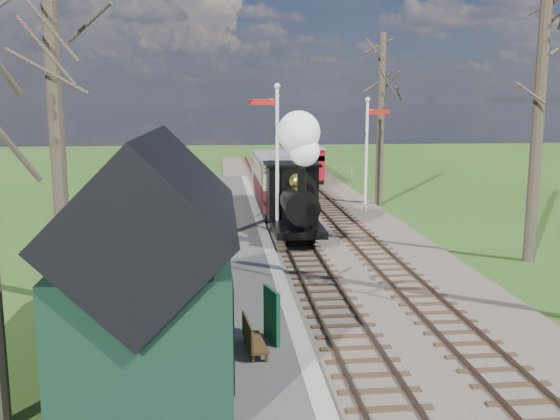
{
  "coord_description": "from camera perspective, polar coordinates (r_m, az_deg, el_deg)",
  "views": [
    {
      "loc": [
        -2.97,
        -8.33,
        5.58
      ],
      "look_at": [
        -0.78,
        14.06,
        1.6
      ],
      "focal_mm": 40.0,
      "sensor_mm": 36.0,
      "label": 1
    }
  ],
  "objects": [
    {
      "name": "coping_strip",
      "position": [
        23.06,
        -1.02,
        -3.7
      ],
      "size": [
        0.4,
        44.0,
        0.21
      ],
      "primitive_type": "cube",
      "color": "#B2AD9E",
      "rests_on": "ground"
    },
    {
      "name": "fence_line",
      "position": [
        44.74,
        -1.36,
        3.57
      ],
      "size": [
        12.6,
        0.08,
        1.0
      ],
      "color": "slate",
      "rests_on": "ground"
    },
    {
      "name": "track_near",
      "position": [
        30.96,
        0.01,
        -0.16
      ],
      "size": [
        1.6,
        60.0,
        0.15
      ],
      "color": "brown",
      "rests_on": "ground"
    },
    {
      "name": "bench",
      "position": [
        13.7,
        -2.65,
        -11.52
      ],
      "size": [
        0.51,
        1.32,
        0.74
      ],
      "color": "#443018",
      "rests_on": "platform"
    },
    {
      "name": "coach",
      "position": [
        30.48,
        0.05,
        2.66
      ],
      "size": [
        2.34,
        8.01,
        2.46
      ],
      "color": "black",
      "rests_on": "ground"
    },
    {
      "name": "bare_trees",
      "position": [
        18.93,
        7.65,
        8.82
      ],
      "size": [
        15.51,
        22.39,
        12.0
      ],
      "color": "#382D23",
      "rests_on": "ground"
    },
    {
      "name": "semaphore_near",
      "position": [
        24.51,
        -0.42,
        5.45
      ],
      "size": [
        1.22,
        0.24,
        6.22
      ],
      "color": "silver",
      "rests_on": "ground"
    },
    {
      "name": "platform",
      "position": [
        23.0,
        -6.76,
        -3.82
      ],
      "size": [
        5.0,
        44.0,
        0.2
      ],
      "primitive_type": "cube",
      "color": "#474442",
      "rests_on": "ground"
    },
    {
      "name": "distant_hills",
      "position": [
        76.03,
        -2.07,
        -6.63
      ],
      "size": [
        114.4,
        48.0,
        22.02
      ],
      "color": "#385B23",
      "rests_on": "ground"
    },
    {
      "name": "red_carriage_b",
      "position": [
        46.46,
        1.33,
        4.93
      ],
      "size": [
        2.0,
        4.94,
        2.1
      ],
      "color": "black",
      "rests_on": "ground"
    },
    {
      "name": "station_shed",
      "position": [
        12.83,
        -11.37,
        -5.12
      ],
      "size": [
        3.25,
        6.3,
        4.78
      ],
      "color": "black",
      "rests_on": "platform"
    },
    {
      "name": "person",
      "position": [
        14.13,
        -5.94,
        -9.31
      ],
      "size": [
        0.48,
        0.6,
        1.42
      ],
      "primitive_type": "imported",
      "rotation": [
        0.0,
        0.0,
        1.86
      ],
      "color": "black",
      "rests_on": "platform"
    },
    {
      "name": "ballast_bed",
      "position": [
        31.12,
        2.39,
        -0.21
      ],
      "size": [
        8.0,
        60.0,
        0.1
      ],
      "primitive_type": "cube",
      "color": "brown",
      "rests_on": "ground"
    },
    {
      "name": "red_carriage_a",
      "position": [
        41.03,
        2.25,
        4.25
      ],
      "size": [
        2.0,
        4.94,
        2.1
      ],
      "color": "black",
      "rests_on": "ground"
    },
    {
      "name": "sign_board",
      "position": [
        14.19,
        -0.74,
        -9.58
      ],
      "size": [
        0.32,
        0.83,
        1.23
      ],
      "color": "#0F4A2E",
      "rests_on": "platform"
    },
    {
      "name": "locomotive",
      "position": [
        24.42,
        1.43,
        2.28
      ],
      "size": [
        2.0,
        4.67,
        5.01
      ],
      "color": "black",
      "rests_on": "ground"
    },
    {
      "name": "semaphore_far",
      "position": [
        31.29,
        8.05,
        5.85
      ],
      "size": [
        1.22,
        0.24,
        5.72
      ],
      "color": "silver",
      "rests_on": "ground"
    },
    {
      "name": "track_far",
      "position": [
        31.32,
        4.75,
        -0.08
      ],
      "size": [
        1.6,
        60.0,
        0.15
      ],
      "color": "brown",
      "rests_on": "ground"
    }
  ]
}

